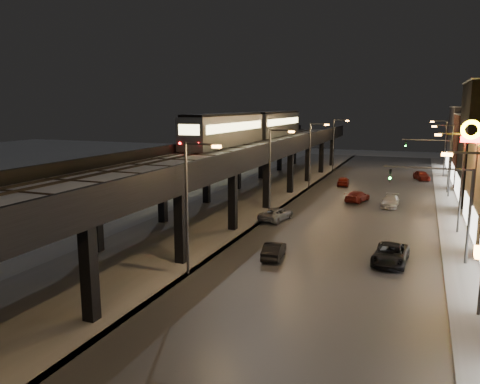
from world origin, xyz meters
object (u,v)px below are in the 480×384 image
(car_onc_white, at_px, (390,202))
(subway_train, at_px, (254,126))
(car_onc_dark, at_px, (390,255))
(car_onc_red, at_px, (422,176))
(car_mid_silver, at_px, (276,214))
(car_far_white, at_px, (343,181))
(car_mid_dark, at_px, (357,197))
(car_near_white, at_px, (274,251))

(car_onc_white, bearing_deg, subway_train, 161.40)
(car_onc_dark, relative_size, car_onc_red, 1.18)
(subway_train, relative_size, car_mid_silver, 8.64)
(car_far_white, distance_m, car_onc_red, 14.13)
(subway_train, xyz_separation_m, car_onc_dark, (20.44, -27.71, -7.81))
(car_mid_silver, xyz_separation_m, car_onc_white, (10.20, 10.74, -0.01))
(car_mid_silver, relative_size, car_mid_dark, 1.01)
(car_far_white, bearing_deg, car_onc_dark, 98.14)
(car_near_white, xyz_separation_m, car_mid_silver, (-3.30, 11.44, 0.01))
(car_near_white, distance_m, car_onc_red, 45.13)
(car_far_white, bearing_deg, car_mid_silver, 76.09)
(car_near_white, bearing_deg, car_onc_white, -113.46)
(car_mid_silver, height_order, car_onc_white, car_mid_silver)
(car_mid_silver, bearing_deg, subway_train, -53.27)
(subway_train, relative_size, car_near_white, 10.48)
(car_onc_white, height_order, car_onc_red, car_onc_red)
(car_near_white, relative_size, car_onc_white, 0.87)
(subway_train, bearing_deg, car_mid_silver, -63.83)
(subway_train, relative_size, car_onc_white, 9.09)
(subway_train, height_order, car_mid_dark, subway_train)
(car_mid_dark, bearing_deg, car_onc_white, 173.38)
(subway_train, distance_m, car_onc_white, 21.97)
(subway_train, xyz_separation_m, car_near_white, (12.23, -29.60, -7.89))
(car_mid_silver, height_order, car_onc_dark, car_onc_dark)
(car_onc_white, bearing_deg, car_onc_dark, -83.69)
(subway_train, distance_m, car_near_white, 32.98)
(car_mid_silver, xyz_separation_m, car_onc_dark, (11.52, -9.55, 0.06))
(car_mid_dark, bearing_deg, subway_train, -7.68)
(car_onc_dark, bearing_deg, car_onc_red, 91.00)
(car_onc_red, bearing_deg, car_mid_dark, -127.28)
(car_mid_silver, relative_size, car_onc_dark, 0.91)
(subway_train, height_order, car_onc_red, subway_train)
(car_onc_white, distance_m, car_onc_red, 22.04)
(car_mid_silver, relative_size, car_onc_red, 1.08)
(car_near_white, distance_m, car_mid_silver, 11.91)
(car_onc_white, bearing_deg, car_mid_dark, 162.25)
(car_onc_white, bearing_deg, car_onc_red, 84.29)
(subway_train, height_order, car_mid_silver, subway_train)
(car_mid_dark, relative_size, car_onc_dark, 0.90)
(car_far_white, relative_size, car_onc_dark, 0.80)
(car_onc_dark, height_order, car_onc_white, car_onc_dark)
(car_near_white, xyz_separation_m, car_onc_red, (10.08, 43.99, 0.10))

